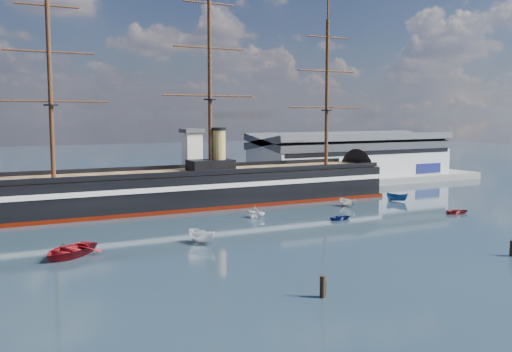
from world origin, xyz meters
TOP-DOWN VIEW (x-y plane):
  - ground at (0.00, 40.00)m, footprint 600.00×600.00m
  - quay at (10.00, 76.00)m, footprint 180.00×18.00m
  - warehouse at (58.00, 80.00)m, footprint 63.00×21.00m
  - quay_tower at (3.00, 73.00)m, footprint 5.00×5.00m
  - warship at (-1.63, 60.00)m, footprint 113.08×18.58m
  - motorboat_a at (-15.41, 24.50)m, footprint 7.24×4.13m
  - motorboat_b at (16.62, 30.47)m, footprint 1.24×2.87m
  - motorboat_c at (27.73, 42.75)m, footprint 5.70×2.26m
  - motorboat_d at (3.10, 40.48)m, footprint 7.34×5.67m
  - motorboat_e at (41.93, 24.29)m, footprint 1.92×3.27m
  - motorboat_f at (42.64, 43.12)m, footprint 6.57×4.82m
  - motorboat_g at (-35.64, 25.81)m, footprint 5.49×6.03m
  - piling_near_left at (-14.40, -6.86)m, footprint 0.64×0.64m
  - piling_near_right at (20.57, -4.62)m, footprint 0.64×0.64m

SIDE VIEW (x-z plane):
  - ground at x=0.00m, z-range 0.00..0.00m
  - quay at x=10.00m, z-range -1.00..1.00m
  - motorboat_a at x=-15.41m, z-range -1.37..1.37m
  - motorboat_b at x=16.62m, z-range -0.66..0.66m
  - motorboat_c at x=27.73m, z-range -1.13..1.13m
  - motorboat_d at x=3.10m, z-range -1.24..1.24m
  - motorboat_e at x=41.93m, z-range -0.71..0.71m
  - motorboat_f at x=42.64m, z-range -1.24..1.24m
  - motorboat_g at x=-35.64m, z-range -1.37..1.37m
  - piling_near_left at x=-14.40m, z-range -1.59..1.59m
  - piling_near_right at x=20.57m, z-range -1.51..1.51m
  - warship at x=-1.63m, z-range -22.93..31.01m
  - warehouse at x=58.00m, z-range 2.18..13.78m
  - quay_tower at x=3.00m, z-range 2.25..17.25m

